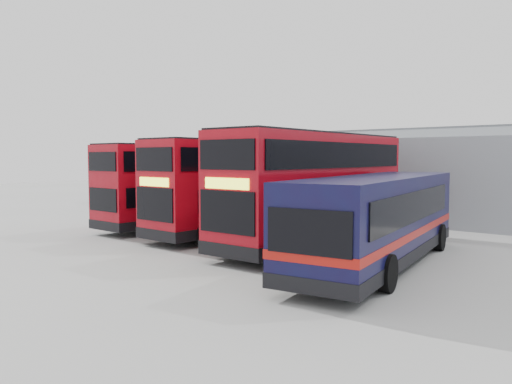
% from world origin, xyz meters
% --- Properties ---
extents(ground_plane, '(120.00, 120.00, 0.00)m').
position_xyz_m(ground_plane, '(0.00, 0.00, 0.00)').
color(ground_plane, gray).
rests_on(ground_plane, ground).
extents(office_block, '(12.30, 8.32, 5.12)m').
position_xyz_m(office_block, '(-14.00, 17.99, 2.58)').
color(office_block, navy).
rests_on(office_block, ground).
extents(maintenance_shed, '(30.50, 12.00, 5.89)m').
position_xyz_m(maintenance_shed, '(8.00, 20.00, 2.60)').
color(maintenance_shed, gray).
rests_on(maintenance_shed, ground).
extents(double_decker_left, '(2.95, 10.93, 4.60)m').
position_xyz_m(double_decker_left, '(-4.98, 6.37, 2.29)').
color(double_decker_left, '#A00915').
rests_on(double_decker_left, ground).
extents(double_decker_centre, '(3.08, 11.30, 4.75)m').
position_xyz_m(double_decker_centre, '(-0.63, 6.15, 2.36)').
color(double_decker_centre, '#A00915').
rests_on(double_decker_centre, ground).
extents(double_decker_right, '(3.12, 11.80, 4.97)m').
position_xyz_m(double_decker_right, '(4.14, 5.51, 2.47)').
color(double_decker_right, '#A00915').
rests_on(double_decker_right, ground).
extents(single_decker_blue, '(4.36, 12.17, 3.23)m').
position_xyz_m(single_decker_blue, '(8.14, 3.45, 1.61)').
color(single_decker_blue, black).
rests_on(single_decker_blue, ground).
extents(panel_van, '(2.62, 5.47, 2.32)m').
position_xyz_m(panel_van, '(-18.66, 13.82, 1.30)').
color(panel_van, white).
rests_on(panel_van, ground).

